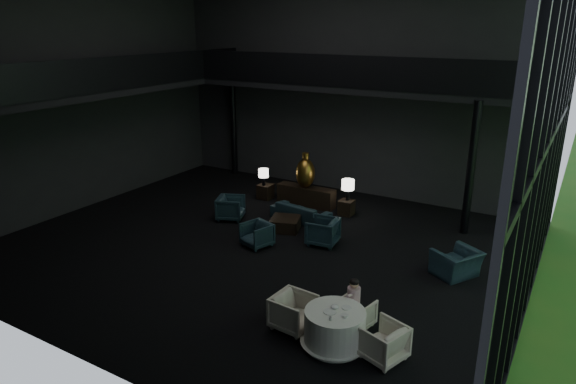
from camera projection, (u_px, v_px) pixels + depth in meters
The scene contains 34 objects.
floor at pixel (259, 246), 14.60m from camera, with size 14.00×12.00×0.02m, color black.
wall_back at pixel (350, 83), 18.24m from camera, with size 14.00×0.04×8.00m, color black.
wall_front at pixel (52, 155), 8.43m from camera, with size 14.00×0.04×8.00m, color black.
wall_left at pixel (78, 89), 16.71m from camera, with size 0.04×12.00×8.00m, color black.
curtain_wall at pixel (552, 134), 9.98m from camera, with size 0.20×12.00×8.00m, color black, non-canonical shape.
mezzanine_left at pixel (99, 91), 16.23m from camera, with size 2.00×12.00×0.25m, color black.
mezzanine_back at pixel (366, 88), 16.94m from camera, with size 12.00×2.00×0.25m, color black.
railing_left at pixel (119, 73), 15.56m from camera, with size 0.06×12.00×1.00m, color black.
railing_back at pixel (354, 72), 15.93m from camera, with size 12.00×0.06×1.00m, color black.
column_nw at pixel (233, 126), 21.03m from camera, with size 0.24×0.24×4.00m, color black.
column_ne at pixel (471, 169), 14.92m from camera, with size 0.24×0.24×4.00m, color black.
console at pixel (306, 196), 17.78m from camera, with size 2.10×0.48×0.67m, color black.
bronze_urn at pixel (305, 173), 17.46m from camera, with size 0.65×0.65×1.22m.
side_table_left at pixel (265, 192), 18.47m from camera, with size 0.48×0.48×0.52m, color black.
table_lamp_left at pixel (263, 174), 18.17m from camera, with size 0.36×0.36×0.61m.
side_table_right at pixel (346, 208), 16.91m from camera, with size 0.45×0.45×0.50m, color black.
table_lamp_right at pixel (348, 186), 16.73m from camera, with size 0.42×0.42×0.70m.
sofa at pixel (301, 210), 16.40m from camera, with size 1.81×0.53×0.71m, color black.
lounge_armchair_west at pixel (231, 206), 16.48m from camera, with size 0.88×0.82×0.90m, color black.
lounge_armchair_east at pixel (323, 229), 14.62m from camera, with size 0.89×0.83×0.91m, color black.
lounge_armchair_south at pixel (257, 234), 14.51m from camera, with size 0.73×0.68×0.75m, color #17282A.
window_armchair at pixel (457, 259), 12.78m from camera, with size 1.02×0.66×0.89m, color #1C2D34.
coffee_table at pixel (285, 224), 15.72m from camera, with size 0.85×0.85×0.38m, color black.
dining_table at pixel (335, 330), 10.06m from camera, with size 1.36×1.36×0.75m.
dining_chair_north at pixel (356, 313), 10.69m from camera, with size 0.59×0.55×0.61m, color #ACA089.
dining_chair_east at pixel (383, 340), 9.63m from camera, with size 0.76×0.72×0.79m, color #BBAD97.
dining_chair_west at pixel (294, 310), 10.59m from camera, with size 0.83×0.78×0.86m, color #B7AB9C.
child at pixel (354, 292), 10.65m from camera, with size 0.27×0.27×0.59m.
plate_a at pixel (330, 312), 9.89m from camera, with size 0.25×0.25×0.02m, color white.
plate_b at pixel (346, 308), 10.04m from camera, with size 0.20×0.20×0.01m, color white.
saucer at pixel (345, 315), 9.78m from camera, with size 0.16×0.16×0.01m, color white.
coffee_cup at pixel (345, 316), 9.69m from camera, with size 0.08×0.08×0.06m, color white.
cereal_bowl at pixel (335, 307), 10.01m from camera, with size 0.16×0.16×0.08m, color white.
cream_pot at pixel (330, 319), 9.62m from camera, with size 0.05×0.05×0.06m, color #99999E.
Camera 1 is at (7.52, -11.08, 6.08)m, focal length 32.00 mm.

